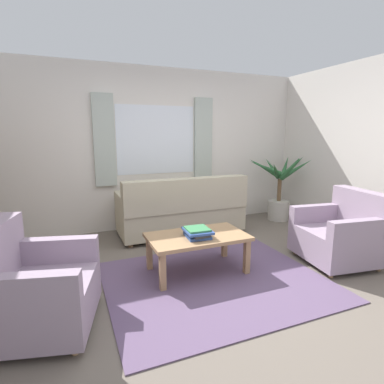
{
  "coord_description": "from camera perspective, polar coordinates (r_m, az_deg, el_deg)",
  "views": [
    {
      "loc": [
        -1.39,
        -2.69,
        1.56
      ],
      "look_at": [
        0.01,
        0.7,
        0.85
      ],
      "focal_mm": 28.46,
      "sensor_mm": 36.0,
      "label": 1
    }
  ],
  "objects": [
    {
      "name": "wall_back",
      "position": [
        5.15,
        -6.87,
        7.99
      ],
      "size": [
        5.32,
        0.12,
        2.6
      ],
      "primitive_type": "cube",
      "color": "silver",
      "rests_on": "ground_plane"
    },
    {
      "name": "book_stack_on_table",
      "position": [
        3.36,
        1.01,
        -7.58
      ],
      "size": [
        0.3,
        0.33,
        0.1
      ],
      "color": "#335199",
      "rests_on": "coffee_table"
    },
    {
      "name": "ground_plane",
      "position": [
        3.4,
        4.48,
        -16.34
      ],
      "size": [
        6.24,
        6.24,
        0.0
      ],
      "primitive_type": "plane",
      "color": "#6B6056"
    },
    {
      "name": "armchair_right",
      "position": [
        4.16,
        26.17,
        -7.06
      ],
      "size": [
        0.93,
        0.94,
        0.88
      ],
      "rotation": [
        0.0,
        0.0,
        -1.71
      ],
      "color": "#998499",
      "rests_on": "ground_plane"
    },
    {
      "name": "area_rug",
      "position": [
        3.4,
        4.48,
        -16.25
      ],
      "size": [
        2.27,
        1.88,
        0.01
      ],
      "primitive_type": "cube",
      "color": "#604C6B",
      "rests_on": "ground_plane"
    },
    {
      "name": "coffee_table",
      "position": [
        3.45,
        1.01,
        -8.97
      ],
      "size": [
        1.1,
        0.64,
        0.44
      ],
      "color": "#A87F56",
      "rests_on": "ground_plane"
    },
    {
      "name": "potted_plant",
      "position": [
        5.71,
        16.08,
        0.46
      ],
      "size": [
        1.27,
        1.14,
        1.25
      ],
      "color": "#B7B2A8",
      "rests_on": "ground_plane"
    },
    {
      "name": "window_with_curtains",
      "position": [
        5.06,
        -6.64,
        9.65
      ],
      "size": [
        1.98,
        0.07,
        1.4
      ],
      "color": "white"
    },
    {
      "name": "armchair_left",
      "position": [
        2.82,
        -27.92,
        -15.71
      ],
      "size": [
        1.0,
        1.02,
        0.88
      ],
      "rotation": [
        0.0,
        0.0,
        1.32
      ],
      "color": "#998499",
      "rests_on": "ground_plane"
    },
    {
      "name": "couch",
      "position": [
        4.72,
        -1.91,
        -3.65
      ],
      "size": [
        1.9,
        0.82,
        0.92
      ],
      "rotation": [
        0.0,
        0.0,
        3.14
      ],
      "color": "#BCB293",
      "rests_on": "ground_plane"
    }
  ]
}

